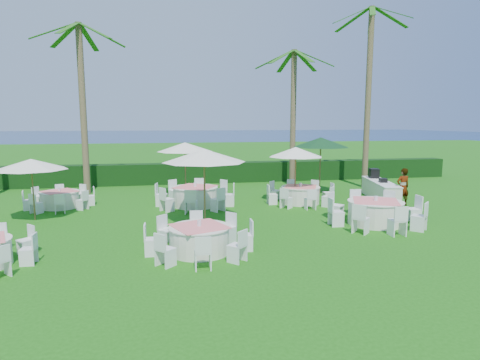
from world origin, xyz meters
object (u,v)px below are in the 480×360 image
(umbrella_c, at_px, (185,147))
(umbrella_d, at_px, (296,152))
(umbrella_green, at_px, (321,142))
(banquet_table_f, at_px, (300,194))
(banquet_table_c, at_px, (375,212))
(banquet_table_d, at_px, (60,199))
(umbrella_b, at_px, (204,156))
(banquet_table_e, at_px, (195,196))
(banquet_table_b, at_px, (199,239))
(buffet_table, at_px, (380,190))
(umbrella_a, at_px, (31,164))
(staff_person, at_px, (403,187))

(umbrella_c, bearing_deg, umbrella_d, -31.81)
(umbrella_c, height_order, umbrella_green, umbrella_green)
(banquet_table_f, bearing_deg, banquet_table_c, -71.53)
(banquet_table_c, xyz_separation_m, banquet_table_d, (-11.76, 5.16, -0.08))
(umbrella_b, height_order, umbrella_green, umbrella_green)
(banquet_table_d, bearing_deg, umbrella_c, 19.74)
(banquet_table_e, distance_m, banquet_table_f, 4.70)
(banquet_table_b, xyz_separation_m, buffet_table, (9.10, 6.20, 0.07))
(umbrella_b, xyz_separation_m, buffet_table, (8.61, 3.04, -1.99))
(banquet_table_f, height_order, umbrella_a, umbrella_a)
(banquet_table_c, distance_m, banquet_table_e, 7.47)
(banquet_table_c, bearing_deg, staff_person, 43.86)
(banquet_table_e, relative_size, staff_person, 2.08)
(banquet_table_d, xyz_separation_m, umbrella_a, (-0.38, -2.19, 1.72))
(umbrella_b, relative_size, umbrella_d, 1.17)
(umbrella_green, xyz_separation_m, buffet_table, (2.25, -1.91, -2.15))
(banquet_table_c, relative_size, umbrella_d, 1.35)
(banquet_table_e, xyz_separation_m, buffet_table, (8.70, -0.12, 0.02))
(buffet_table, bearing_deg, staff_person, -82.35)
(staff_person, bearing_deg, banquet_table_e, -13.47)
(banquet_table_d, relative_size, umbrella_green, 0.98)
(umbrella_a, distance_m, staff_person, 15.04)
(banquet_table_c, bearing_deg, umbrella_b, 168.59)
(banquet_table_b, relative_size, umbrella_c, 1.10)
(banquet_table_c, distance_m, umbrella_d, 4.84)
(umbrella_a, relative_size, umbrella_c, 0.94)
(umbrella_d, bearing_deg, banquet_table_e, 177.66)
(banquet_table_d, bearing_deg, umbrella_a, -99.84)
(banquet_table_b, xyz_separation_m, banquet_table_f, (5.10, 6.03, 0.00))
(umbrella_b, distance_m, buffet_table, 9.35)
(umbrella_green, bearing_deg, banquet_table_b, -130.21)
(umbrella_green, bearing_deg, umbrella_a, -165.76)
(staff_person, bearing_deg, banquet_table_f, -20.68)
(banquet_table_f, relative_size, umbrella_d, 1.20)
(umbrella_b, xyz_separation_m, umbrella_d, (4.39, 2.98, -0.15))
(banquet_table_d, xyz_separation_m, umbrella_b, (5.79, -3.95, 2.08))
(banquet_table_b, xyz_separation_m, banquet_table_d, (-5.30, 7.12, -0.03))
(umbrella_a, bearing_deg, banquet_table_b, -40.97)
(umbrella_c, bearing_deg, banquet_table_b, -90.98)
(banquet_table_c, xyz_separation_m, banquet_table_e, (-6.05, 4.37, 0.00))
(umbrella_green, bearing_deg, buffet_table, -40.39)
(banquet_table_e, relative_size, umbrella_b, 1.16)
(banquet_table_f, bearing_deg, umbrella_a, -174.19)
(umbrella_d, height_order, umbrella_green, umbrella_green)
(banquet_table_f, bearing_deg, umbrella_green, 49.88)
(banquet_table_c, distance_m, banquet_table_d, 12.84)
(banquet_table_b, relative_size, umbrella_d, 1.19)
(banquet_table_d, bearing_deg, staff_person, -9.42)
(banquet_table_c, height_order, umbrella_green, umbrella_green)
(umbrella_green, height_order, staff_person, umbrella_green)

